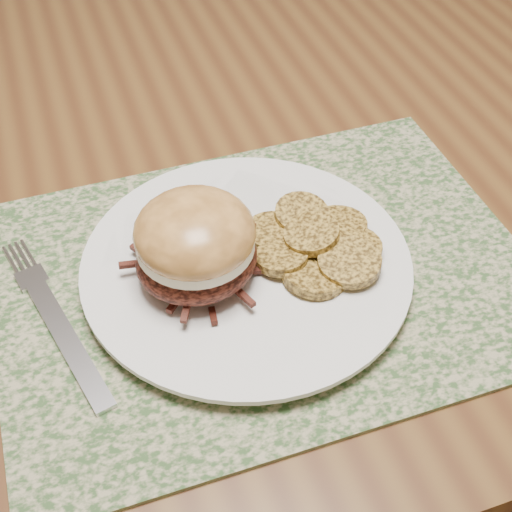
{
  "coord_description": "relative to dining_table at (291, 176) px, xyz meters",
  "views": [
    {
      "loc": [
        -0.25,
        -0.59,
        1.2
      ],
      "look_at": [
        -0.12,
        -0.22,
        0.79
      ],
      "focal_mm": 50.0,
      "sensor_mm": 36.0,
      "label": 1
    }
  ],
  "objects": [
    {
      "name": "ground",
      "position": [
        0.0,
        0.0,
        -0.67
      ],
      "size": [
        3.5,
        3.5,
        0.0
      ],
      "primitive_type": "plane",
      "color": "brown",
      "rests_on": "ground"
    },
    {
      "name": "dining_table",
      "position": [
        0.0,
        0.0,
        0.0
      ],
      "size": [
        1.5,
        0.9,
        0.75
      ],
      "color": "brown",
      "rests_on": "ground"
    },
    {
      "name": "placemat",
      "position": [
        -0.11,
        -0.21,
        0.08
      ],
      "size": [
        0.45,
        0.33,
        0.0
      ],
      "primitive_type": "cube",
      "color": "#35532A",
      "rests_on": "dining_table"
    },
    {
      "name": "dinner_plate",
      "position": [
        -0.12,
        -0.2,
        0.09
      ],
      "size": [
        0.26,
        0.26,
        0.02
      ],
      "primitive_type": "cylinder",
      "color": "white",
      "rests_on": "placemat"
    },
    {
      "name": "pork_sandwich",
      "position": [
        -0.16,
        -0.21,
        0.14
      ],
      "size": [
        0.13,
        0.12,
        0.07
      ],
      "rotation": [
        0.0,
        0.0,
        0.35
      ],
      "color": "black",
      "rests_on": "dinner_plate"
    },
    {
      "name": "roasted_potatoes",
      "position": [
        -0.06,
        -0.21,
        0.11
      ],
      "size": [
        0.12,
        0.14,
        0.03
      ],
      "color": "#AF8733",
      "rests_on": "dinner_plate"
    },
    {
      "name": "fork",
      "position": [
        -0.28,
        -0.2,
        0.09
      ],
      "size": [
        0.06,
        0.2,
        0.0
      ],
      "rotation": [
        0.0,
        0.0,
        0.24
      ],
      "color": "silver",
      "rests_on": "placemat"
    }
  ]
}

